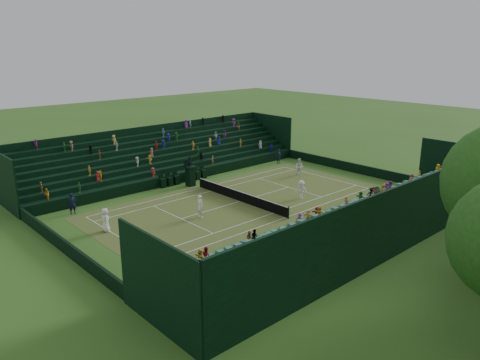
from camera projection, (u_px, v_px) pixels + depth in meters
The scene contains 17 objects.
ground at pixel (240, 202), 41.62m from camera, with size 160.00×160.00×0.00m, color #33611E.
court_surface at pixel (240, 201), 41.61m from camera, with size 12.97×26.77×0.01m, color #407527.
perimeter_wall_north at pixel (346, 166), 51.73m from camera, with size 17.17×0.20×1.00m, color black.
perimeter_wall_south at pixel (64, 246), 31.22m from camera, with size 17.17×0.20×1.00m, color black.
perimeter_wall_east at pixel (315, 222), 35.45m from camera, with size 0.20×31.77×1.00m, color black.
perimeter_wall_west at pixel (184, 177), 47.51m from camera, with size 0.20×31.77×1.00m, color black.
north_grandstand at pixel (363, 224), 32.19m from camera, with size 6.60×32.00×4.90m.
south_grandstand at pixel (161, 160), 50.18m from camera, with size 6.60×32.00×4.90m.
tennis_net at pixel (240, 196), 41.47m from camera, with size 11.67×0.10×1.06m.
umpire_chair at pixel (190, 173), 45.93m from camera, with size 0.94×0.94×2.96m.
courtside_chairs at pixel (184, 178), 47.21m from camera, with size 0.59×5.56×1.28m.
player_near_west at pixel (105, 220), 34.72m from camera, with size 0.89×0.58×1.82m, color white.
player_near_east at pixel (200, 206), 37.56m from camera, with size 0.69×0.46×1.90m, color white.
player_far_west at pixel (299, 167), 49.70m from camera, with size 0.89×0.69×1.83m, color white.
player_far_east at pixel (301, 189), 42.23m from camera, with size 1.10×0.64×1.70m, color white.
line_judge_north at pixel (279, 156), 54.79m from camera, with size 0.62×0.41×1.70m, color black.
line_judge_south at pixel (72, 204), 38.38m from camera, with size 0.65×0.42×1.77m, color black.
Camera 1 is at (29.18, -26.51, 13.47)m, focal length 35.00 mm.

